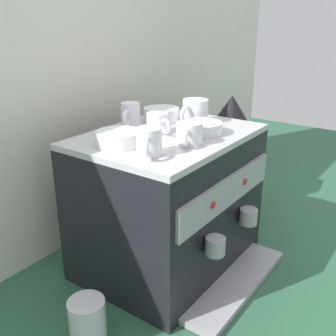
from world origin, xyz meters
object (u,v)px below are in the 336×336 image
ceramic_cup_2 (130,115)px  ceramic_bowl_1 (118,139)px  ceramic_cup_1 (195,112)px  ceramic_cup_4 (158,123)px  espresso_machine (169,201)px  milk_pitcher (88,321)px  ceramic_cup_3 (149,142)px  ceramic_bowl_0 (202,128)px  coffee_grinder (229,154)px  ceramic_bowl_2 (162,115)px  ceramic_cup_0 (189,134)px

ceramic_cup_2 → ceramic_bowl_1: ceramic_cup_2 is taller
ceramic_cup_1 → ceramic_cup_4: size_ratio=1.30×
espresso_machine → milk_pitcher: 0.44m
ceramic_cup_3 → ceramic_bowl_0: bearing=-1.2°
ceramic_cup_2 → ceramic_cup_4: size_ratio=1.00×
coffee_grinder → espresso_machine: bearing=-175.5°
ceramic_bowl_2 → coffee_grinder: size_ratio=0.24×
espresso_machine → ceramic_cup_4: ceramic_cup_4 is taller
ceramic_cup_1 → ceramic_cup_2: size_ratio=1.30×
ceramic_cup_1 → ceramic_bowl_2: bearing=112.1°
ceramic_cup_4 → milk_pitcher: (-0.40, -0.07, -0.42)m
ceramic_cup_0 → coffee_grinder: (0.53, 0.14, -0.24)m
espresso_machine → ceramic_cup_4: size_ratio=5.73×
espresso_machine → ceramic_bowl_1: ceramic_bowl_1 is taller
espresso_machine → ceramic_cup_2: bearing=97.0°
ceramic_cup_3 → ceramic_bowl_0: ceramic_cup_3 is taller
ceramic_bowl_0 → ceramic_bowl_1: bearing=151.8°
espresso_machine → coffee_grinder: coffee_grinder is taller
ceramic_cup_2 → ceramic_cup_4: 0.11m
ceramic_cup_3 → ceramic_cup_2: bearing=50.5°
ceramic_cup_1 → ceramic_cup_3: bearing=-167.5°
ceramic_cup_4 → ceramic_bowl_2: bearing=32.7°
ceramic_cup_0 → ceramic_bowl_0: (0.11, 0.03, -0.01)m
ceramic_cup_4 → ceramic_bowl_1: 0.16m
ceramic_bowl_1 → coffee_grinder: (0.66, -0.01, -0.23)m
ceramic_cup_1 → ceramic_bowl_0: (-0.09, -0.08, -0.02)m
ceramic_bowl_2 → espresso_machine: bearing=-134.6°
ceramic_cup_1 → coffee_grinder: size_ratio=0.26×
ceramic_cup_4 → ceramic_bowl_0: size_ratio=0.78×
ceramic_cup_4 → coffee_grinder: size_ratio=0.20×
ceramic_bowl_0 → ceramic_cup_2: bearing=109.1°
ceramic_cup_0 → ceramic_bowl_1: ceramic_cup_0 is taller
ceramic_cup_1 → ceramic_bowl_1: size_ratio=1.00×
ceramic_bowl_1 → milk_pitcher: 0.48m
espresso_machine → ceramic_cup_0: size_ratio=5.32×
ceramic_cup_1 → ceramic_bowl_1: ceramic_cup_1 is taller
ceramic_bowl_1 → espresso_machine: bearing=-14.7°
ceramic_cup_2 → ceramic_bowl_0: (0.07, -0.22, -0.02)m
ceramic_cup_1 → ceramic_cup_3: size_ratio=1.31×
ceramic_cup_3 → coffee_grinder: size_ratio=0.20×
espresso_machine → ceramic_cup_0: 0.28m
ceramic_cup_2 → ceramic_cup_4: ceramic_cup_2 is taller
espresso_machine → ceramic_bowl_0: size_ratio=4.47×
ceramic_cup_0 → ceramic_cup_3: ceramic_cup_3 is taller
ceramic_cup_3 → ceramic_bowl_1: bearing=81.8°
ceramic_bowl_1 → coffee_grinder: size_ratio=0.26×
ceramic_cup_2 → ceramic_bowl_2: (0.12, -0.03, -0.02)m
ceramic_cup_1 → ceramic_cup_3: 0.35m
ceramic_bowl_2 → ceramic_cup_4: bearing=-147.3°
ceramic_bowl_1 → ceramic_bowl_2: (0.28, 0.06, 0.00)m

